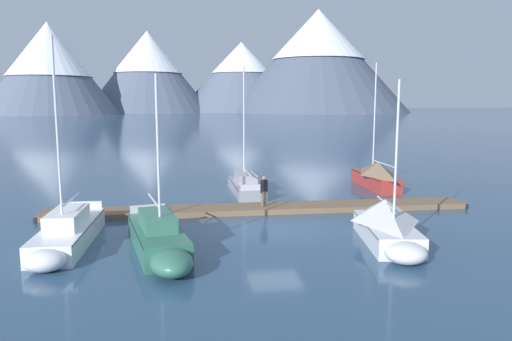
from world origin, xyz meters
The scene contains 12 objects.
ground_plane centered at (0.00, 0.00, 0.00)m, with size 700.00×700.00×0.00m, color #2D4C6B.
mountain_west_summit centered at (-62.31, 205.48, 21.58)m, with size 59.10×59.10×40.15m.
mountain_central_massif centered at (-21.74, 235.58, 21.92)m, with size 64.57×64.57×41.24m.
mountain_shoulder_ridge centered at (27.39, 241.56, 19.49)m, with size 69.48×69.48×37.17m.
mountain_east_summit centered at (64.80, 223.30, 27.52)m, with size 93.62×93.62×52.06m.
dock centered at (0.00, 4.00, 0.15)m, with size 23.49×2.37×0.30m.
sailboat_nearest_berth centered at (-9.12, -1.24, 0.60)m, with size 2.00×7.25×8.60m.
sailboat_second_berth centered at (-5.22, -2.80, 0.62)m, with size 3.05×7.30×7.11m.
sailboat_mid_dock_port centered at (-0.18, 9.89, 0.52)m, with size 1.90×7.09×8.33m.
sailboat_mid_dock_starboard centered at (4.39, -2.80, 0.86)m, with size 2.76×6.20×6.92m.
sailboat_far_berth centered at (9.11, 10.17, 0.90)m, with size 1.84×7.17×8.68m.
person_on_dock centered at (0.14, 3.92, 1.26)m, with size 0.47×0.42×1.69m.
Camera 1 is at (-4.16, -21.73, 6.10)m, focal length 33.72 mm.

